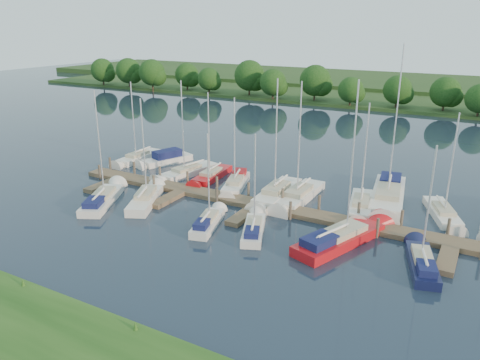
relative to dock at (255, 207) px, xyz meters
The scene contains 22 objects.
ground 7.31m from the dock, 90.00° to the right, with size 260.00×260.00×0.00m, color #192432.
dock is the anchor object (origin of this frame).
mooring_pilings 1.19m from the dock, 90.00° to the left, with size 38.24×2.84×2.00m.
far_shore 67.69m from the dock, 90.00° to the left, with size 180.00×30.00×0.60m, color #1F3B16.
distant_hill 92.69m from the dock, 90.00° to the left, with size 220.00×40.00×1.40m, color #355023.
treeline 54.83m from the dock, 87.72° to the left, with size 146.64×9.30×8.30m.
sailboat_n_0 20.30m from the dock, 160.83° to the left, with size 1.85×7.56×9.67m.
motorboat 17.28m from the dock, 154.47° to the left, with size 3.97×6.86×1.95m.
sailboat_n_2 11.95m from the dock, 155.79° to the left, with size 3.43×8.37×10.46m.
sailboat_n_3 9.39m from the dock, 147.04° to the left, with size 2.28×7.45×9.45m.
sailboat_n_4 5.87m from the dock, 136.68° to the left, with size 3.53×7.32×9.46m.
sailboat_n_5 3.42m from the dock, 82.53° to the left, with size 2.47×9.04×11.59m.
sailboat_n_6 4.59m from the dock, 57.01° to the left, with size 2.23×8.91×11.38m.
sailboat_n_7 9.31m from the dock, 28.68° to the left, with size 3.13×7.81×9.82m.
sailboat_n_8 12.49m from the dock, 38.30° to the left, with size 4.20×11.73×14.61m.
sailboat_n_9 15.96m from the dock, 22.06° to the left, with size 3.92×7.26×9.34m.
sailboat_s_0 13.99m from the dock, 157.69° to the right, with size 4.92×8.10×10.54m.
sailboat_s_1 10.04m from the dock, 159.65° to the right, with size 4.35×7.45×9.98m.
sailboat_s_2 5.39m from the dock, 107.85° to the right, with size 2.76×6.14×7.97m.
sailboat_s_3 4.91m from the dock, 64.09° to the right, with size 3.44×6.28×8.19m.
sailboat_s_4 9.18m from the dock, 17.53° to the right, with size 5.09×9.81×12.51m.
sailboat_s_5 15.02m from the dock, 14.40° to the right, with size 3.12×6.82×8.77m.
Camera 1 is at (17.36, -26.88, 15.80)m, focal length 35.00 mm.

